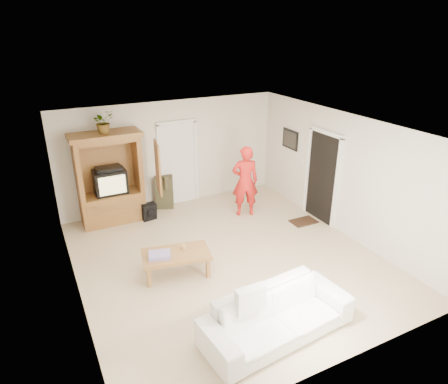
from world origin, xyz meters
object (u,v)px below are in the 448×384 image
object	(u,v)px
sofa	(277,316)
coffee_table	(176,256)
armoire	(111,184)
man	(245,181)

from	to	relation	value
sofa	coffee_table	distance (m)	2.24
armoire	man	world-z (taller)	armoire
armoire	man	bearing A→B (deg)	-20.72
armoire	sofa	world-z (taller)	armoire
coffee_table	armoire	bearing A→B (deg)	111.90
armoire	coffee_table	distance (m)	2.80
sofa	armoire	bearing A→B (deg)	99.56
man	coffee_table	world-z (taller)	man
armoire	sofa	distance (m)	5.01
man	coffee_table	distance (m)	2.88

